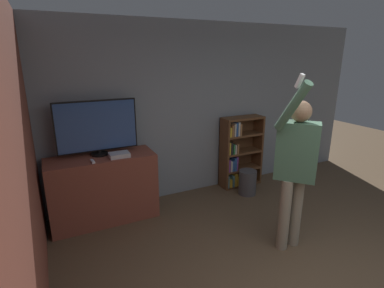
# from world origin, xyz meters

# --- Properties ---
(wall_back) EXTENTS (6.57, 0.06, 2.70)m
(wall_back) POSITION_xyz_m (0.00, 3.15, 1.35)
(wall_back) COLOR gray
(wall_back) RESTS_ON ground_plane
(wall_side_brick) EXTENTS (0.06, 4.72, 2.70)m
(wall_side_brick) POSITION_xyz_m (-2.31, 1.56, 1.35)
(wall_side_brick) COLOR brown
(wall_side_brick) RESTS_ON ground_plane
(tv_ledge) EXTENTS (1.40, 0.53, 0.92)m
(tv_ledge) POSITION_xyz_m (-1.52, 2.81, 0.46)
(tv_ledge) COLOR brown
(tv_ledge) RESTS_ON ground_plane
(television) EXTENTS (1.03, 0.22, 0.73)m
(television) POSITION_xyz_m (-1.52, 2.88, 1.30)
(television) COLOR black
(television) RESTS_ON tv_ledge
(game_console) EXTENTS (0.26, 0.19, 0.06)m
(game_console) POSITION_xyz_m (-1.30, 2.68, 0.95)
(game_console) COLOR silver
(game_console) RESTS_ON tv_ledge
(remote_loose) EXTENTS (0.04, 0.14, 0.02)m
(remote_loose) POSITION_xyz_m (-1.65, 2.63, 0.93)
(remote_loose) COLOR white
(remote_loose) RESTS_ON tv_ledge
(bookshelf) EXTENTS (0.73, 0.28, 1.21)m
(bookshelf) POSITION_xyz_m (0.78, 2.97, 0.60)
(bookshelf) COLOR brown
(bookshelf) RESTS_ON ground_plane
(person) EXTENTS (0.58, 0.57, 2.04)m
(person) POSITION_xyz_m (0.31, 1.21, 1.07)
(person) COLOR gray
(person) RESTS_ON ground_plane
(waste_bin) EXTENTS (0.28, 0.28, 0.41)m
(waste_bin) POSITION_xyz_m (0.72, 2.58, 0.20)
(waste_bin) COLOR #4C4C51
(waste_bin) RESTS_ON ground_plane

